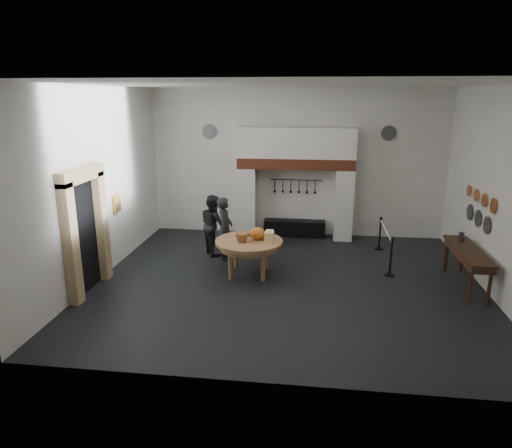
# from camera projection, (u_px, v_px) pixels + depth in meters

# --- Properties ---
(floor) EXTENTS (9.00, 8.00, 0.02)m
(floor) POSITION_uv_depth(u_px,v_px,m) (287.00, 282.00, 10.84)
(floor) COLOR black
(floor) RESTS_ON ground
(ceiling) EXTENTS (9.00, 8.00, 0.02)m
(ceiling) POSITION_uv_depth(u_px,v_px,m) (291.00, 84.00, 9.61)
(ceiling) COLOR silver
(ceiling) RESTS_ON wall_back
(wall_back) EXTENTS (9.00, 0.02, 4.50)m
(wall_back) POSITION_uv_depth(u_px,v_px,m) (296.00, 163.00, 14.04)
(wall_back) COLOR white
(wall_back) RESTS_ON floor
(wall_front) EXTENTS (9.00, 0.02, 4.50)m
(wall_front) POSITION_uv_depth(u_px,v_px,m) (273.00, 245.00, 6.41)
(wall_front) COLOR white
(wall_front) RESTS_ON floor
(wall_left) EXTENTS (0.02, 8.00, 4.50)m
(wall_left) POSITION_uv_depth(u_px,v_px,m) (99.00, 184.00, 10.77)
(wall_left) COLOR white
(wall_left) RESTS_ON floor
(wall_right) EXTENTS (0.02, 8.00, 4.50)m
(wall_right) POSITION_uv_depth(u_px,v_px,m) (501.00, 194.00, 9.68)
(wall_right) COLOR white
(wall_right) RESTS_ON floor
(chimney_pier_left) EXTENTS (0.55, 0.70, 2.15)m
(chimney_pier_left) POSITION_uv_depth(u_px,v_px,m) (248.00, 202.00, 14.21)
(chimney_pier_left) COLOR silver
(chimney_pier_left) RESTS_ON floor
(chimney_pier_right) EXTENTS (0.55, 0.70, 2.15)m
(chimney_pier_right) POSITION_uv_depth(u_px,v_px,m) (344.00, 205.00, 13.85)
(chimney_pier_right) COLOR silver
(chimney_pier_right) RESTS_ON floor
(hearth_brick_band) EXTENTS (3.50, 0.72, 0.32)m
(hearth_brick_band) POSITION_uv_depth(u_px,v_px,m) (296.00, 163.00, 13.69)
(hearth_brick_band) COLOR #9E442B
(hearth_brick_band) RESTS_ON chimney_pier_left
(chimney_hood) EXTENTS (3.50, 0.70, 0.90)m
(chimney_hood) POSITION_uv_depth(u_px,v_px,m) (296.00, 143.00, 13.52)
(chimney_hood) COLOR silver
(chimney_hood) RESTS_ON hearth_brick_band
(iron_range) EXTENTS (1.90, 0.45, 0.50)m
(iron_range) POSITION_uv_depth(u_px,v_px,m) (294.00, 228.00, 14.32)
(iron_range) COLOR black
(iron_range) RESTS_ON floor
(utensil_rail) EXTENTS (1.60, 0.02, 0.02)m
(utensil_rail) POSITION_uv_depth(u_px,v_px,m) (296.00, 180.00, 14.10)
(utensil_rail) COLOR black
(utensil_rail) RESTS_ON wall_back
(door_recess) EXTENTS (0.04, 1.10, 2.50)m
(door_recess) POSITION_uv_depth(u_px,v_px,m) (84.00, 237.00, 10.08)
(door_recess) COLOR black
(door_recess) RESTS_ON floor
(door_jamb_near) EXTENTS (0.22, 0.30, 2.60)m
(door_jamb_near) POSITION_uv_depth(u_px,v_px,m) (71.00, 245.00, 9.39)
(door_jamb_near) COLOR tan
(door_jamb_near) RESTS_ON floor
(door_jamb_far) EXTENTS (0.22, 0.30, 2.60)m
(door_jamb_far) POSITION_uv_depth(u_px,v_px,m) (101.00, 226.00, 10.73)
(door_jamb_far) COLOR tan
(door_jamb_far) RESTS_ON floor
(door_lintel) EXTENTS (0.22, 1.70, 0.30)m
(door_lintel) POSITION_uv_depth(u_px,v_px,m) (81.00, 175.00, 9.69)
(door_lintel) COLOR tan
(door_lintel) RESTS_ON door_jamb_near
(wall_plaque) EXTENTS (0.05, 0.34, 0.44)m
(wall_plaque) POSITION_uv_depth(u_px,v_px,m) (117.00, 203.00, 11.70)
(wall_plaque) COLOR gold
(wall_plaque) RESTS_ON wall_left
(work_table) EXTENTS (1.83, 1.83, 0.07)m
(work_table) POSITION_uv_depth(u_px,v_px,m) (249.00, 242.00, 11.10)
(work_table) COLOR tan
(work_table) RESTS_ON floor
(pumpkin) EXTENTS (0.36, 0.36, 0.31)m
(pumpkin) POSITION_uv_depth(u_px,v_px,m) (258.00, 233.00, 11.12)
(pumpkin) COLOR orange
(pumpkin) RESTS_ON work_table
(cheese_block_big) EXTENTS (0.22, 0.22, 0.24)m
(cheese_block_big) POSITION_uv_depth(u_px,v_px,m) (269.00, 237.00, 10.95)
(cheese_block_big) COLOR #EACA8C
(cheese_block_big) RESTS_ON work_table
(cheese_block_small) EXTENTS (0.18, 0.18, 0.20)m
(cheese_block_small) POSITION_uv_depth(u_px,v_px,m) (270.00, 234.00, 11.24)
(cheese_block_small) COLOR #F5EE92
(cheese_block_small) RESTS_ON work_table
(wicker_basket) EXTENTS (0.35, 0.35, 0.22)m
(wicker_basket) POSITION_uv_depth(u_px,v_px,m) (242.00, 238.00, 10.93)
(wicker_basket) COLOR #955C36
(wicker_basket) RESTS_ON work_table
(bread_loaf) EXTENTS (0.31, 0.18, 0.13)m
(bread_loaf) POSITION_uv_depth(u_px,v_px,m) (247.00, 233.00, 11.42)
(bread_loaf) COLOR #AC873D
(bread_loaf) RESTS_ON work_table
(visitor_near) EXTENTS (0.44, 0.64, 1.70)m
(visitor_near) POSITION_uv_depth(u_px,v_px,m) (225.00, 229.00, 12.14)
(visitor_near) COLOR black
(visitor_near) RESTS_ON floor
(visitor_far) EXTENTS (0.98, 1.03, 1.67)m
(visitor_far) POSITION_uv_depth(u_px,v_px,m) (213.00, 225.00, 12.58)
(visitor_far) COLOR black
(visitor_far) RESTS_ON floor
(side_table) EXTENTS (0.55, 2.20, 0.06)m
(side_table) POSITION_uv_depth(u_px,v_px,m) (469.00, 251.00, 10.37)
(side_table) COLOR #3D2216
(side_table) RESTS_ON floor
(pewter_jug) EXTENTS (0.12, 0.12, 0.22)m
(pewter_jug) POSITION_uv_depth(u_px,v_px,m) (461.00, 237.00, 10.90)
(pewter_jug) COLOR #46464B
(pewter_jug) RESTS_ON side_table
(copper_pan_a) EXTENTS (0.03, 0.34, 0.34)m
(copper_pan_a) POSITION_uv_depth(u_px,v_px,m) (493.00, 206.00, 9.96)
(copper_pan_a) COLOR #C6662D
(copper_pan_a) RESTS_ON wall_right
(copper_pan_b) EXTENTS (0.03, 0.32, 0.32)m
(copper_pan_b) POSITION_uv_depth(u_px,v_px,m) (484.00, 200.00, 10.48)
(copper_pan_b) COLOR #C6662D
(copper_pan_b) RESTS_ON wall_right
(copper_pan_c) EXTENTS (0.03, 0.30, 0.30)m
(copper_pan_c) POSITION_uv_depth(u_px,v_px,m) (476.00, 195.00, 11.01)
(copper_pan_c) COLOR #C6662D
(copper_pan_c) RESTS_ON wall_right
(copper_pan_d) EXTENTS (0.03, 0.28, 0.28)m
(copper_pan_d) POSITION_uv_depth(u_px,v_px,m) (469.00, 191.00, 11.53)
(copper_pan_d) COLOR #C6662D
(copper_pan_d) RESTS_ON wall_right
(pewter_plate_left) EXTENTS (0.03, 0.40, 0.40)m
(pewter_plate_left) POSITION_uv_depth(u_px,v_px,m) (487.00, 225.00, 10.28)
(pewter_plate_left) COLOR #4C4C51
(pewter_plate_left) RESTS_ON wall_right
(pewter_plate_mid) EXTENTS (0.03, 0.40, 0.40)m
(pewter_plate_mid) POSITION_uv_depth(u_px,v_px,m) (478.00, 218.00, 10.86)
(pewter_plate_mid) COLOR #4C4C51
(pewter_plate_mid) RESTS_ON wall_right
(pewter_plate_right) EXTENTS (0.03, 0.40, 0.40)m
(pewter_plate_right) POSITION_uv_depth(u_px,v_px,m) (470.00, 212.00, 11.43)
(pewter_plate_right) COLOR #4C4C51
(pewter_plate_right) RESTS_ON wall_right
(pewter_plate_back_left) EXTENTS (0.44, 0.03, 0.44)m
(pewter_plate_back_left) POSITION_uv_depth(u_px,v_px,m) (209.00, 131.00, 14.07)
(pewter_plate_back_left) COLOR #4C4C51
(pewter_plate_back_left) RESTS_ON wall_back
(pewter_plate_back_right) EXTENTS (0.44, 0.03, 0.44)m
(pewter_plate_back_right) POSITION_uv_depth(u_px,v_px,m) (389.00, 133.00, 13.42)
(pewter_plate_back_right) COLOR #4C4C51
(pewter_plate_back_right) RESTS_ON wall_back
(barrier_post_near) EXTENTS (0.05, 0.05, 0.90)m
(barrier_post_near) POSITION_uv_depth(u_px,v_px,m) (391.00, 258.00, 11.11)
(barrier_post_near) COLOR black
(barrier_post_near) RESTS_ON floor
(barrier_post_far) EXTENTS (0.05, 0.05, 0.90)m
(barrier_post_far) POSITION_uv_depth(u_px,v_px,m) (380.00, 234.00, 13.01)
(barrier_post_far) COLOR black
(barrier_post_far) RESTS_ON floor
(barrier_rope) EXTENTS (0.04, 2.00, 0.04)m
(barrier_rope) POSITION_uv_depth(u_px,v_px,m) (386.00, 231.00, 11.95)
(barrier_rope) COLOR white
(barrier_rope) RESTS_ON barrier_post_near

